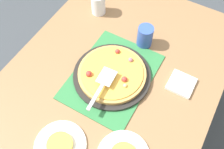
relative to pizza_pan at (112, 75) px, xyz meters
name	(u,v)px	position (x,y,z in m)	size (l,w,h in m)	color
ground_plane	(112,130)	(0.00, 0.00, -0.76)	(8.00, 8.00, 0.00)	#3D4247
dining_table	(112,88)	(0.00, 0.00, -0.12)	(1.40, 1.00, 0.75)	olive
placemat	(112,76)	(0.00, 0.00, -0.01)	(0.48, 0.36, 0.01)	#2D753D
pizza_pan	(112,75)	(0.00, 0.00, 0.00)	(0.38, 0.38, 0.01)	black
pizza	(112,73)	(0.00, 0.00, 0.02)	(0.33, 0.33, 0.05)	tan
plate_near_left	(60,145)	(0.41, -0.02, -0.01)	(0.22, 0.22, 0.01)	white
served_slice_left	(60,145)	(0.41, -0.02, 0.01)	(0.11, 0.11, 0.02)	gold
cup_near	(98,4)	(-0.35, -0.29, 0.05)	(0.08, 0.08, 0.12)	white
cup_far	(145,36)	(-0.26, 0.05, 0.05)	(0.08, 0.08, 0.12)	#3351AD
pizza_server	(102,85)	(0.10, 0.01, 0.06)	(0.23, 0.08, 0.01)	silver
napkin_stack	(181,84)	(-0.12, 0.31, -0.01)	(0.12, 0.12, 0.02)	white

